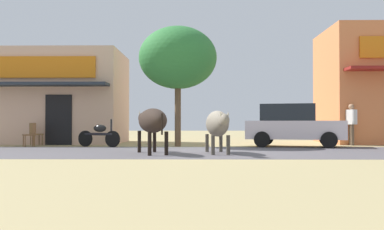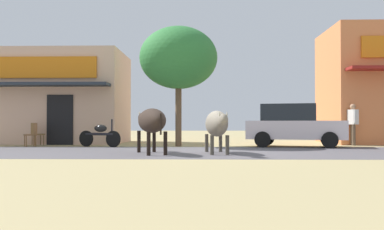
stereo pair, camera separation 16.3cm
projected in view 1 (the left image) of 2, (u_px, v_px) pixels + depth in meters
The scene contains 11 objects.
ground at pixel (211, 152), 13.69m from camera, with size 80.00×80.00×0.00m, color tan.
asphalt_road at pixel (211, 152), 13.69m from camera, with size 72.00×5.71×0.00m, color #585358.
storefront_left_cafe at pixel (43, 98), 20.25m from camera, with size 7.43×5.04×4.17m.
roadside_tree at pixel (178, 58), 17.12m from camera, with size 3.07×3.07×4.72m.
parked_hatchback_car at pixel (293, 125), 16.78m from camera, with size 3.97×2.47×1.64m.
parked_motorcycle at pixel (99, 135), 16.61m from camera, with size 1.76×0.81×1.06m.
cow_near_brown at pixel (152, 121), 12.91m from camera, with size 1.37×2.74×1.34m.
cow_far_dark at pixel (217, 124), 13.02m from camera, with size 0.84×2.68×1.28m.
pedestrian_by_shop at pixel (351, 121), 17.82m from camera, with size 0.38×0.61×1.70m.
cafe_chair_near_tree at pixel (31, 133), 16.97m from camera, with size 0.61×0.61×0.92m.
cafe_chair_by_doorway at pixel (35, 133), 17.75m from camera, with size 0.62×0.62×0.92m.
Camera 1 is at (-0.39, -13.72, 0.90)m, focal length 40.70 mm.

